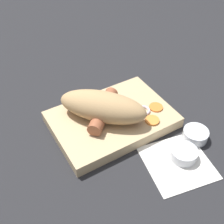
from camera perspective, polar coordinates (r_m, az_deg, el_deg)
name	(u,v)px	position (r m, az deg, el deg)	size (l,w,h in m)	color
ground_plane	(112,124)	(0.65, 0.00, -2.36)	(3.00, 3.00, 0.00)	#232326
food_tray	(112,119)	(0.64, 0.00, -1.52)	(0.27, 0.18, 0.03)	tan
bread_roll	(103,107)	(0.61, -1.88, 1.11)	(0.19, 0.19, 0.06)	tan
sausage	(103,110)	(0.62, -1.76, 0.31)	(0.12, 0.13, 0.03)	#9E5638
pickled_veggies	(149,113)	(0.64, 7.61, -0.14)	(0.07, 0.07, 0.01)	orange
napkin	(177,162)	(0.59, 13.16, -9.95)	(0.15, 0.15, 0.00)	white
condiment_cup_near	(183,154)	(0.60, 14.32, -8.33)	(0.05, 0.05, 0.02)	silver
condiment_cup_far	(195,135)	(0.64, 16.54, -4.54)	(0.05, 0.05, 0.02)	silver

